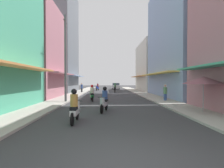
{
  "coord_description": "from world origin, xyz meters",
  "views": [
    {
      "loc": [
        -0.39,
        -3.96,
        1.93
      ],
      "look_at": [
        0.3,
        20.2,
        1.51
      ],
      "focal_mm": 27.99,
      "sensor_mm": 36.0,
      "label": 1
    }
  ],
  "objects_px": {
    "parked_car": "(116,86)",
    "utility_pole": "(66,58)",
    "pedestrian_far": "(82,88)",
    "pedestrian_midway": "(165,93)",
    "motorbike_blue": "(97,87)",
    "vendor_umbrella": "(203,80)",
    "motorbike_silver": "(104,101)",
    "motorbike_black": "(115,88)",
    "motorbike_green": "(92,94)",
    "motorbike_white": "(75,107)"
  },
  "relations": [
    {
      "from": "pedestrian_far",
      "to": "utility_pole",
      "type": "relative_size",
      "value": 0.21
    },
    {
      "from": "parked_car",
      "to": "utility_pole",
      "type": "distance_m",
      "value": 26.55
    },
    {
      "from": "pedestrian_far",
      "to": "vendor_umbrella",
      "type": "bearing_deg",
      "value": -62.12
    },
    {
      "from": "motorbike_silver",
      "to": "vendor_umbrella",
      "type": "xyz_separation_m",
      "value": [
        5.84,
        -0.81,
        1.28
      ]
    },
    {
      "from": "motorbike_white",
      "to": "pedestrian_far",
      "type": "distance_m",
      "value": 20.71
    },
    {
      "from": "motorbike_green",
      "to": "pedestrian_far",
      "type": "distance_m",
      "value": 12.34
    },
    {
      "from": "motorbike_black",
      "to": "pedestrian_midway",
      "type": "relative_size",
      "value": 1.13
    },
    {
      "from": "motorbike_white",
      "to": "utility_pole",
      "type": "relative_size",
      "value": 0.23
    },
    {
      "from": "motorbike_blue",
      "to": "pedestrian_far",
      "type": "distance_m",
      "value": 6.88
    },
    {
      "from": "motorbike_silver",
      "to": "pedestrian_midway",
      "type": "height_order",
      "value": "pedestrian_midway"
    },
    {
      "from": "motorbike_white",
      "to": "parked_car",
      "type": "distance_m",
      "value": 33.39
    },
    {
      "from": "motorbike_silver",
      "to": "vendor_umbrella",
      "type": "bearing_deg",
      "value": -7.88
    },
    {
      "from": "motorbike_black",
      "to": "pedestrian_midway",
      "type": "bearing_deg",
      "value": -73.04
    },
    {
      "from": "motorbike_silver",
      "to": "pedestrian_midway",
      "type": "bearing_deg",
      "value": 42.8
    },
    {
      "from": "motorbike_blue",
      "to": "vendor_umbrella",
      "type": "bearing_deg",
      "value": -73.15
    },
    {
      "from": "pedestrian_far",
      "to": "pedestrian_midway",
      "type": "distance_m",
      "value": 15.79
    },
    {
      "from": "motorbike_green",
      "to": "pedestrian_midway",
      "type": "xyz_separation_m",
      "value": [
        6.88,
        -0.51,
        0.1
      ]
    },
    {
      "from": "pedestrian_far",
      "to": "motorbike_green",
      "type": "bearing_deg",
      "value": -77.33
    },
    {
      "from": "motorbike_green",
      "to": "utility_pole",
      "type": "xyz_separation_m",
      "value": [
        -2.24,
        -1.0,
        3.26
      ]
    },
    {
      "from": "motorbike_black",
      "to": "motorbike_blue",
      "type": "relative_size",
      "value": 1.01
    },
    {
      "from": "motorbike_black",
      "to": "pedestrian_far",
      "type": "height_order",
      "value": "pedestrian_far"
    },
    {
      "from": "motorbike_black",
      "to": "parked_car",
      "type": "xyz_separation_m",
      "value": [
        0.77,
        11.78,
        0.04
      ]
    },
    {
      "from": "motorbike_black",
      "to": "motorbike_white",
      "type": "xyz_separation_m",
      "value": [
        -2.84,
        -21.42,
        0.0
      ]
    },
    {
      "from": "pedestrian_far",
      "to": "pedestrian_midway",
      "type": "height_order",
      "value": "pedestrian_midway"
    },
    {
      "from": "motorbike_black",
      "to": "vendor_umbrella",
      "type": "relative_size",
      "value": 0.77
    },
    {
      "from": "pedestrian_midway",
      "to": "motorbike_black",
      "type": "bearing_deg",
      "value": 106.96
    },
    {
      "from": "pedestrian_midway",
      "to": "vendor_umbrella",
      "type": "relative_size",
      "value": 0.68
    },
    {
      "from": "pedestrian_midway",
      "to": "vendor_umbrella",
      "type": "distance_m",
      "value": 6.12
    },
    {
      "from": "vendor_umbrella",
      "to": "motorbike_blue",
      "type": "bearing_deg",
      "value": 106.85
    },
    {
      "from": "motorbike_green",
      "to": "vendor_umbrella",
      "type": "xyz_separation_m",
      "value": [
        7.11,
        -6.51,
        1.28
      ]
    },
    {
      "from": "motorbike_blue",
      "to": "pedestrian_midway",
      "type": "xyz_separation_m",
      "value": [
        7.36,
        -19.06,
        0.1
      ]
    },
    {
      "from": "motorbike_blue",
      "to": "motorbike_silver",
      "type": "distance_m",
      "value": 24.32
    },
    {
      "from": "motorbike_white",
      "to": "utility_pole",
      "type": "xyz_separation_m",
      "value": [
        -2.19,
        7.49,
        3.26
      ]
    },
    {
      "from": "motorbike_green",
      "to": "pedestrian_far",
      "type": "relative_size",
      "value": 1.12
    },
    {
      "from": "motorbike_blue",
      "to": "vendor_umbrella",
      "type": "height_order",
      "value": "vendor_umbrella"
    },
    {
      "from": "utility_pole",
      "to": "pedestrian_midway",
      "type": "bearing_deg",
      "value": 3.08
    },
    {
      "from": "motorbike_black",
      "to": "vendor_umbrella",
      "type": "distance_m",
      "value": 19.95
    },
    {
      "from": "parked_car",
      "to": "vendor_umbrella",
      "type": "bearing_deg",
      "value": -83.5
    },
    {
      "from": "motorbike_white",
      "to": "parked_car",
      "type": "relative_size",
      "value": 0.43
    },
    {
      "from": "parked_car",
      "to": "pedestrian_far",
      "type": "bearing_deg",
      "value": -116.3
    },
    {
      "from": "parked_car",
      "to": "vendor_umbrella",
      "type": "xyz_separation_m",
      "value": [
        3.56,
        -31.22,
        1.24
      ]
    },
    {
      "from": "parked_car",
      "to": "pedestrian_midway",
      "type": "height_order",
      "value": "pedestrian_midway"
    },
    {
      "from": "motorbike_black",
      "to": "parked_car",
      "type": "distance_m",
      "value": 11.81
    },
    {
      "from": "motorbike_black",
      "to": "utility_pole",
      "type": "bearing_deg",
      "value": -109.84
    },
    {
      "from": "pedestrian_far",
      "to": "vendor_umbrella",
      "type": "height_order",
      "value": "vendor_umbrella"
    },
    {
      "from": "pedestrian_far",
      "to": "pedestrian_midway",
      "type": "xyz_separation_m",
      "value": [
        9.58,
        -12.55,
        0.01
      ]
    },
    {
      "from": "pedestrian_midway",
      "to": "utility_pole",
      "type": "height_order",
      "value": "utility_pole"
    },
    {
      "from": "motorbike_silver",
      "to": "parked_car",
      "type": "distance_m",
      "value": 30.49
    },
    {
      "from": "motorbike_black",
      "to": "utility_pole",
      "type": "relative_size",
      "value": 0.23
    },
    {
      "from": "motorbike_black",
      "to": "parked_car",
      "type": "height_order",
      "value": "motorbike_black"
    }
  ]
}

